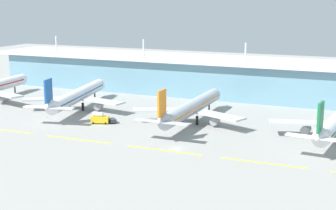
# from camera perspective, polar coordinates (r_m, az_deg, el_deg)

# --- Properties ---
(ground_plane) EXTENTS (600.00, 600.00, 0.00)m
(ground_plane) POSITION_cam_1_polar(r_m,az_deg,el_deg) (175.23, 0.95, -4.89)
(ground_plane) COLOR gray
(terminal_building) EXTENTS (288.00, 34.00, 28.72)m
(terminal_building) POSITION_cam_1_polar(r_m,az_deg,el_deg) (262.81, 8.90, 2.95)
(terminal_building) COLOR #6693A8
(terminal_building) RESTS_ON ground
(airliner_near_middle) EXTENTS (47.85, 68.77, 18.90)m
(airliner_near_middle) POSITION_cam_1_polar(r_m,az_deg,el_deg) (236.88, -10.15, 1.02)
(airliner_near_middle) COLOR white
(airliner_near_middle) RESTS_ON ground
(airliner_center) EXTENTS (48.80, 68.81, 18.90)m
(airliner_center) POSITION_cam_1_polar(r_m,az_deg,el_deg) (208.24, 2.60, -0.32)
(airliner_center) COLOR #ADB2BC
(airliner_center) RESTS_ON ground
(taxiway_stripe_west) EXTENTS (28.00, 0.70, 0.04)m
(taxiway_stripe_west) POSITION_cam_1_polar(r_m,az_deg,el_deg) (208.56, -17.88, -2.70)
(taxiway_stripe_west) COLOR yellow
(taxiway_stripe_west) RESTS_ON ground
(taxiway_stripe_mid_west) EXTENTS (28.00, 0.70, 0.04)m
(taxiway_stripe_mid_west) POSITION_cam_1_polar(r_m,az_deg,el_deg) (188.55, -9.99, -3.84)
(taxiway_stripe_mid_west) COLOR yellow
(taxiway_stripe_mid_west) RESTS_ON ground
(taxiway_stripe_centre) EXTENTS (28.00, 0.70, 0.04)m
(taxiway_stripe_centre) POSITION_cam_1_polar(r_m,az_deg,el_deg) (172.98, -0.45, -5.11)
(taxiway_stripe_centre) COLOR yellow
(taxiway_stripe_centre) RESTS_ON ground
(taxiway_stripe_mid_east) EXTENTS (28.00, 0.70, 0.04)m
(taxiway_stripe_mid_east) POSITION_cam_1_polar(r_m,az_deg,el_deg) (163.10, 10.65, -6.41)
(taxiway_stripe_mid_east) COLOR yellow
(taxiway_stripe_mid_east) RESTS_ON ground
(pushback_tug) EXTENTS (4.78, 4.83, 1.85)m
(pushback_tug) POSITION_cam_1_polar(r_m,az_deg,el_deg) (210.72, -6.25, -1.73)
(pushback_tug) COLOR #333842
(pushback_tug) RESTS_ON ground
(fuel_truck) EXTENTS (7.65, 4.78, 4.95)m
(fuel_truck) POSITION_cam_1_polar(r_m,az_deg,el_deg) (210.03, -7.70, -1.48)
(fuel_truck) COLOR gold
(fuel_truck) RESTS_ON ground
(safety_cone_left_wingtip) EXTENTS (0.56, 0.56, 0.70)m
(safety_cone_left_wingtip) POSITION_cam_1_polar(r_m,az_deg,el_deg) (224.76, -13.42, -1.31)
(safety_cone_left_wingtip) COLOR orange
(safety_cone_left_wingtip) RESTS_ON ground
(safety_cone_nose_front) EXTENTS (0.56, 0.56, 0.70)m
(safety_cone_nose_front) POSITION_cam_1_polar(r_m,az_deg,el_deg) (215.44, -9.79, -1.73)
(safety_cone_nose_front) COLOR orange
(safety_cone_nose_front) RESTS_ON ground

